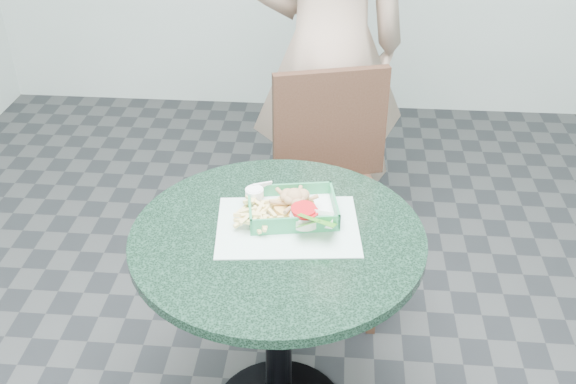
# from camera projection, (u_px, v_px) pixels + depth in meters

# --- Properties ---
(cafe_table) EXTENTS (0.85, 0.85, 0.75)m
(cafe_table) POSITION_uv_depth(u_px,v_px,m) (278.00, 284.00, 2.02)
(cafe_table) COLOR black
(cafe_table) RESTS_ON floor
(dining_chair) EXTENTS (0.45, 0.45, 0.93)m
(dining_chair) POSITION_uv_depth(u_px,v_px,m) (328.00, 177.00, 2.63)
(dining_chair) COLOR black
(dining_chair) RESTS_ON floor
(diner_person) EXTENTS (0.93, 0.74, 2.25)m
(diner_person) POSITION_uv_depth(u_px,v_px,m) (331.00, 0.00, 2.61)
(diner_person) COLOR tan
(diner_person) RESTS_ON floor
(placemat) EXTENTS (0.44, 0.34, 0.00)m
(placemat) POSITION_uv_depth(u_px,v_px,m) (288.00, 232.00, 1.95)
(placemat) COLOR silver
(placemat) RESTS_ON cafe_table
(food_basket) EXTENTS (0.26, 0.19, 0.05)m
(food_basket) POSITION_uv_depth(u_px,v_px,m) (292.00, 217.00, 1.99)
(food_basket) COLOR #278751
(food_basket) RESTS_ON placemat
(crab_sandwich) EXTENTS (0.12, 0.12, 0.07)m
(crab_sandwich) POSITION_uv_depth(u_px,v_px,m) (295.00, 206.00, 1.98)
(crab_sandwich) COLOR gold
(crab_sandwich) RESTS_ON food_basket
(fries_pile) EXTENTS (0.12, 0.13, 0.05)m
(fries_pile) POSITION_uv_depth(u_px,v_px,m) (259.00, 212.00, 1.97)
(fries_pile) COLOR #EAD079
(fries_pile) RESTS_ON food_basket
(sauce_ramekin) EXTENTS (0.05, 0.05, 0.03)m
(sauce_ramekin) POSITION_uv_depth(u_px,v_px,m) (258.00, 195.00, 2.03)
(sauce_ramekin) COLOR white
(sauce_ramekin) RESTS_ON food_basket
(garnish_cup) EXTENTS (0.13, 0.13, 0.05)m
(garnish_cup) POSITION_uv_depth(u_px,v_px,m) (304.00, 224.00, 1.92)
(garnish_cup) COLOR beige
(garnish_cup) RESTS_ON food_basket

